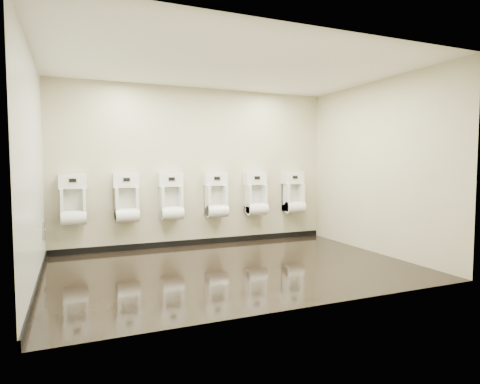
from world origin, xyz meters
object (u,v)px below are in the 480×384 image
Objects in this scene: urinal_2 at (171,200)px; urinal_1 at (127,201)px; urinal_3 at (216,198)px; urinal_5 at (293,195)px; access_panel at (44,230)px; urinal_4 at (256,197)px; urinal_0 at (73,203)px.

urinal_1 is at bearing 180.00° from urinal_2.
urinal_3 is 1.60m from urinal_5.
access_panel is 0.32× the size of urinal_4.
urinal_1 and urinal_5 have the same top height.
urinal_1 is 0.74m from urinal_2.
urinal_0 is (0.41, 0.41, 0.34)m from access_panel.
urinal_5 is at bearing 5.36° from access_panel.
urinal_1 is at bearing 180.00° from urinal_5.
urinal_4 reaches higher than access_panel.
urinal_2 is (1.55, 0.00, 0.00)m from urinal_0.
urinal_1 is 1.56m from urinal_3.
urinal_1 is at bearing 18.63° from access_panel.
access_panel is 2.83m from urinal_3.
urinal_1 is at bearing 0.00° from urinal_0.
urinal_3 is at bearing 180.00° from urinal_5.
urinal_5 is at bearing 0.00° from urinal_4.
urinal_0 reaches higher than access_panel.
urinal_4 is (1.60, 0.00, 0.00)m from urinal_2.
urinal_2 is (0.74, 0.00, 0.00)m from urinal_1.
urinal_1 is 1.00× the size of urinal_5.
urinal_3 is at bearing 0.00° from urinal_0.
urinal_0 is at bearing 180.00° from urinal_2.
access_panel is at bearing -173.43° from urinal_4.
urinal_4 is 1.00× the size of urinal_5.
urinal_2 and urinal_4 have the same top height.
urinal_0 is at bearing 180.00° from urinal_5.
urinal_3 and urinal_5 have the same top height.
urinal_3 is (2.77, 0.41, 0.34)m from access_panel.
urinal_0 is at bearing 45.30° from access_panel.
urinal_2 is 1.00× the size of urinal_3.
urinal_0 is at bearing 180.00° from urinal_4.
urinal_3 is (1.56, 0.00, 0.00)m from urinal_1.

